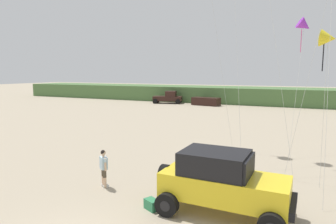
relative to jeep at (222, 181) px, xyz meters
name	(u,v)px	position (x,y,z in m)	size (l,w,h in m)	color
dune_ridge	(253,95)	(-5.48, 39.96, 0.07)	(90.00, 8.06, 2.54)	#4C703D
jeep	(222,181)	(0.00, 0.00, 0.00)	(4.87, 2.43, 2.26)	yellow
person_watching	(104,166)	(-5.36, 0.30, -0.26)	(0.53, 0.46, 1.67)	#DBB28E
cooler_box	(152,204)	(-2.41, -0.77, -1.01)	(0.56, 0.36, 0.38)	#2D7F51
distant_pickup	(168,97)	(-17.88, 34.11, -0.26)	(4.93, 3.40, 1.98)	black
distant_sedan	(206,101)	(-11.39, 33.67, -0.60)	(4.20, 1.70, 1.20)	black
kite_yellow_diamond	(304,26)	(2.12, 12.84, 6.95)	(1.35, 5.25, 8.69)	purple
kite_black_sled	(328,39)	(3.27, 5.41, 5.31)	(0.83, 1.95, 6.98)	yellow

